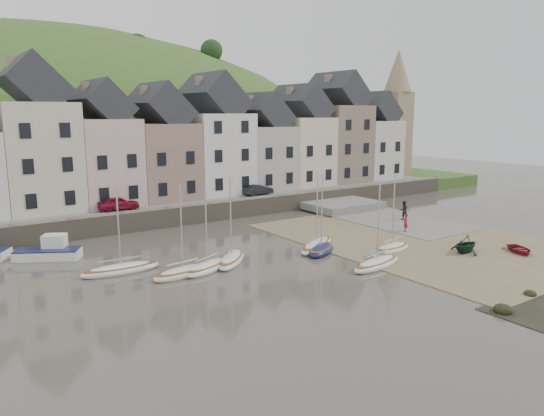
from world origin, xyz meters
TOP-DOWN VIEW (x-y plane):
  - ground at (0.00, 0.00)m, footprint 160.00×160.00m
  - quay_land at (0.00, 32.00)m, footprint 90.00×30.00m
  - quay_street at (0.00, 20.50)m, footprint 70.00×7.00m
  - seawall at (0.00, 17.00)m, footprint 70.00×1.20m
  - beach at (11.00, 0.00)m, footprint 18.00×26.00m
  - slipway at (15.00, 8.00)m, footprint 8.00×18.00m
  - hillside at (-5.00, 60.00)m, footprint 134.40×84.00m
  - townhouse_terrace at (1.76, 24.00)m, footprint 61.05×8.00m
  - church_spire at (34.55, 24.00)m, footprint 4.00×4.00m
  - sailboat_0 at (-12.72, 5.53)m, footprint 5.42×1.72m
  - sailboat_1 at (-7.76, 2.61)m, footprint 4.57×3.23m
  - sailboat_2 at (-9.59, 2.52)m, footprint 4.62×2.18m
  - sailboat_3 at (-5.41, 3.36)m, footprint 4.51×4.61m
  - sailboat_4 at (2.17, 2.91)m, footprint 5.65×4.19m
  - sailboat_5 at (1.57, 1.64)m, footprint 4.21×3.43m
  - sailboat_6 at (2.36, -3.40)m, footprint 5.29×2.45m
  - sailboat_7 at (6.34, -1.18)m, footprint 4.23×2.07m
  - motorboat_0 at (-15.89, 11.91)m, footprint 4.81×3.74m
  - rowboat_white at (3.50, -2.56)m, footprint 3.36×3.54m
  - rowboat_green at (10.47, -4.82)m, footprint 2.61×2.26m
  - rowboat_red at (13.87, -7.19)m, footprint 3.02×3.29m
  - person_red at (12.07, 2.42)m, footprint 0.70×0.70m
  - person_dark at (15.99, 6.06)m, footprint 1.10×0.98m
  - car_left at (-8.13, 19.50)m, footprint 3.86×1.75m
  - car_right at (7.54, 19.50)m, footprint 3.62×1.49m

SIDE VIEW (x-z plane):
  - hillside at x=-5.00m, z-range -59.99..24.01m
  - ground at x=0.00m, z-range 0.00..0.00m
  - beach at x=11.00m, z-range 0.00..0.06m
  - slipway at x=15.00m, z-range 0.00..0.12m
  - sailboat_4 at x=2.17m, z-range -2.90..3.42m
  - sailboat_0 at x=-12.72m, z-range -2.90..3.42m
  - sailboat_6 at x=2.36m, z-range -2.90..3.42m
  - sailboat_3 at x=-5.41m, z-range -2.90..3.42m
  - sailboat_2 at x=-9.59m, z-range -2.90..3.42m
  - sailboat_1 at x=-7.76m, z-range -2.90..3.42m
  - sailboat_7 at x=6.34m, z-range -2.89..3.43m
  - sailboat_5 at x=1.57m, z-range -2.89..3.43m
  - rowboat_red at x=13.87m, z-range 0.06..0.62m
  - rowboat_white at x=3.50m, z-range 0.06..0.66m
  - motorboat_0 at x=-15.89m, z-range -0.27..1.43m
  - rowboat_green at x=10.47m, z-range 0.06..1.43m
  - quay_land at x=0.00m, z-range 0.00..1.50m
  - seawall at x=0.00m, z-range 0.00..1.80m
  - person_red at x=12.07m, z-range 0.12..1.76m
  - person_dark at x=15.99m, z-range 0.12..2.01m
  - quay_street at x=0.00m, z-range 1.50..1.60m
  - car_right at x=7.54m, z-range 1.60..2.76m
  - car_left at x=-8.13m, z-range 1.60..2.89m
  - townhouse_terrace at x=1.76m, z-range 0.36..14.29m
  - church_spire at x=34.55m, z-range 2.06..20.06m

